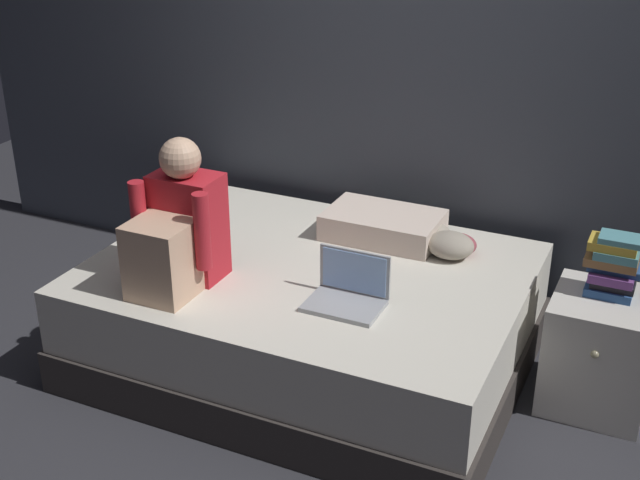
{
  "coord_description": "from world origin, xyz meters",
  "views": [
    {
      "loc": [
        1.31,
        -2.83,
        2.27
      ],
      "look_at": [
        -0.05,
        0.1,
        0.76
      ],
      "focal_mm": 47.24,
      "sensor_mm": 36.0,
      "label": 1
    }
  ],
  "objects_px": {
    "bed": "(309,315)",
    "book_stack": "(614,265)",
    "nightstand": "(599,352)",
    "laptop": "(348,292)",
    "person_sitting": "(178,231)",
    "clothes_pile": "(446,241)",
    "pillow": "(383,225)"
  },
  "relations": [
    {
      "from": "person_sitting",
      "to": "book_stack",
      "type": "distance_m",
      "value": 1.87
    },
    {
      "from": "nightstand",
      "to": "clothes_pile",
      "type": "height_order",
      "value": "clothes_pile"
    },
    {
      "from": "nightstand",
      "to": "clothes_pile",
      "type": "bearing_deg",
      "value": 166.8
    },
    {
      "from": "laptop",
      "to": "pillow",
      "type": "relative_size",
      "value": 0.57
    },
    {
      "from": "bed",
      "to": "book_stack",
      "type": "bearing_deg",
      "value": 12.32
    },
    {
      "from": "laptop",
      "to": "clothes_pile",
      "type": "distance_m",
      "value": 0.7
    },
    {
      "from": "book_stack",
      "to": "clothes_pile",
      "type": "bearing_deg",
      "value": 170.25
    },
    {
      "from": "nightstand",
      "to": "person_sitting",
      "type": "height_order",
      "value": "person_sitting"
    },
    {
      "from": "nightstand",
      "to": "person_sitting",
      "type": "xyz_separation_m",
      "value": [
        -1.75,
        -0.61,
        0.5
      ]
    },
    {
      "from": "pillow",
      "to": "clothes_pile",
      "type": "relative_size",
      "value": 1.65
    },
    {
      "from": "pillow",
      "to": "book_stack",
      "type": "bearing_deg",
      "value": -8.56
    },
    {
      "from": "book_stack",
      "to": "clothes_pile",
      "type": "height_order",
      "value": "book_stack"
    },
    {
      "from": "person_sitting",
      "to": "pillow",
      "type": "relative_size",
      "value": 1.17
    },
    {
      "from": "bed",
      "to": "nightstand",
      "type": "relative_size",
      "value": 3.8
    },
    {
      "from": "person_sitting",
      "to": "clothes_pile",
      "type": "bearing_deg",
      "value": 39.11
    },
    {
      "from": "pillow",
      "to": "bed",
      "type": "bearing_deg",
      "value": -113.3
    },
    {
      "from": "nightstand",
      "to": "laptop",
      "type": "distance_m",
      "value": 1.15
    },
    {
      "from": "person_sitting",
      "to": "pillow",
      "type": "bearing_deg",
      "value": 52.21
    },
    {
      "from": "person_sitting",
      "to": "book_stack",
      "type": "xyz_separation_m",
      "value": [
        1.75,
        0.66,
        -0.1
      ]
    },
    {
      "from": "bed",
      "to": "pillow",
      "type": "distance_m",
      "value": 0.59
    },
    {
      "from": "laptop",
      "to": "book_stack",
      "type": "bearing_deg",
      "value": 27.75
    },
    {
      "from": "person_sitting",
      "to": "laptop",
      "type": "relative_size",
      "value": 2.05
    },
    {
      "from": "person_sitting",
      "to": "laptop",
      "type": "distance_m",
      "value": 0.79
    },
    {
      "from": "bed",
      "to": "book_stack",
      "type": "distance_m",
      "value": 1.39
    },
    {
      "from": "nightstand",
      "to": "pillow",
      "type": "bearing_deg",
      "value": 169.01
    },
    {
      "from": "bed",
      "to": "book_stack",
      "type": "height_order",
      "value": "book_stack"
    },
    {
      "from": "nightstand",
      "to": "laptop",
      "type": "xyz_separation_m",
      "value": [
        -1.0,
        -0.48,
        0.31
      ]
    },
    {
      "from": "nightstand",
      "to": "bed",
      "type": "bearing_deg",
      "value": -169.74
    },
    {
      "from": "laptop",
      "to": "book_stack",
      "type": "distance_m",
      "value": 1.13
    },
    {
      "from": "nightstand",
      "to": "book_stack",
      "type": "bearing_deg",
      "value": 91.02
    },
    {
      "from": "book_stack",
      "to": "person_sitting",
      "type": "bearing_deg",
      "value": -159.26
    },
    {
      "from": "pillow",
      "to": "book_stack",
      "type": "xyz_separation_m",
      "value": [
        1.11,
        -0.17,
        0.09
      ]
    }
  ]
}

